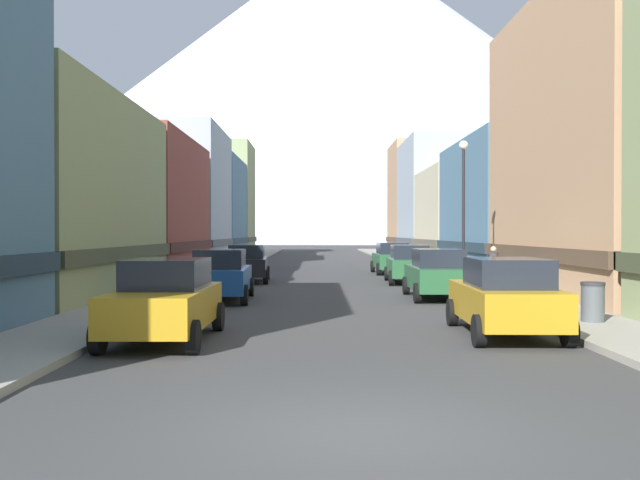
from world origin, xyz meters
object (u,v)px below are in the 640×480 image
object	(u,v)px
car_left_0	(165,300)
car_left_1	(221,275)
car_left_2	(247,263)
car_right_1	(437,274)
pedestrian_0	(493,270)
car_right_2	(409,264)
car_right_3	(392,258)
trash_bin_right	(593,302)
car_right_0	(505,297)
streetlamp_right	(463,192)

from	to	relation	value
car_left_0	car_left_1	world-z (taller)	same
car_left_2	car_right_1	xyz separation A→B (m)	(7.60, -8.42, 0.00)
car_right_1	pedestrian_0	bearing A→B (deg)	36.36
car_left_2	car_right_1	world-z (taller)	same
car_left_2	car_right_2	xyz separation A→B (m)	(7.59, -0.83, 0.00)
car_right_3	trash_bin_right	world-z (taller)	car_right_3
car_left_0	car_right_1	world-z (taller)	same
car_right_0	streetlamp_right	world-z (taller)	streetlamp_right
car_left_1	car_right_1	size ratio (longest dim) A/B	1.01
car_left_0	pedestrian_0	distance (m)	15.18
car_left_1	car_right_0	world-z (taller)	same
car_left_2	pedestrian_0	distance (m)	12.03
streetlamp_right	car_right_1	bearing A→B (deg)	-117.46
car_left_1	car_left_2	world-z (taller)	same
car_left_0	streetlamp_right	world-z (taller)	streetlamp_right
car_right_2	pedestrian_0	distance (m)	6.29
car_right_1	car_right_2	size ratio (longest dim) A/B	0.99
car_left_0	car_right_0	distance (m)	7.63
car_right_3	car_left_1	bearing A→B (deg)	-115.86
car_right_0	car_right_3	world-z (taller)	same
car_left_1	streetlamp_right	distance (m)	10.34
car_right_2	car_right_0	bearing A→B (deg)	-90.00
car_right_1	pedestrian_0	size ratio (longest dim) A/B	2.63
car_left_1	car_left_0	bearing A→B (deg)	-90.01
car_left_1	car_left_2	size ratio (longest dim) A/B	1.00
car_left_0	pedestrian_0	bearing A→B (deg)	48.53
car_right_1	car_right_3	distance (m)	14.97
streetlamp_right	car_right_0	bearing A→B (deg)	-97.45
car_right_2	car_right_3	bearing A→B (deg)	89.97
pedestrian_0	streetlamp_right	bearing A→B (deg)	127.35
car_right_0	streetlamp_right	distance (m)	12.36
car_right_2	trash_bin_right	xyz separation A→B (m)	(2.55, -15.09, -0.26)
car_left_1	car_right_3	size ratio (longest dim) A/B	1.01
car_right_2	streetlamp_right	distance (m)	5.77
car_left_0	trash_bin_right	bearing A→B (deg)	11.54
pedestrian_0	car_left_0	bearing A→B (deg)	-131.47
pedestrian_0	car_right_3	bearing A→B (deg)	100.53
car_left_1	car_right_1	world-z (taller)	same
car_right_2	pedestrian_0	xyz separation A→B (m)	(2.45, -5.79, 0.03)
car_right_0	streetlamp_right	xyz separation A→B (m)	(1.55, 11.87, 3.09)
car_right_0	car_left_1	bearing A→B (deg)	132.89
car_right_1	streetlamp_right	bearing A→B (deg)	62.54
car_right_1	car_right_3	world-z (taller)	same
car_right_0	car_right_1	world-z (taller)	same
car_left_2	car_right_3	bearing A→B (deg)	40.76
car_right_0	trash_bin_right	size ratio (longest dim) A/B	4.54
car_left_2	car_right_2	bearing A→B (deg)	-6.21
car_left_2	streetlamp_right	distance (m)	11.08
car_left_0	streetlamp_right	bearing A→B (deg)	53.91
car_right_3	streetlamp_right	bearing A→B (deg)	-82.64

